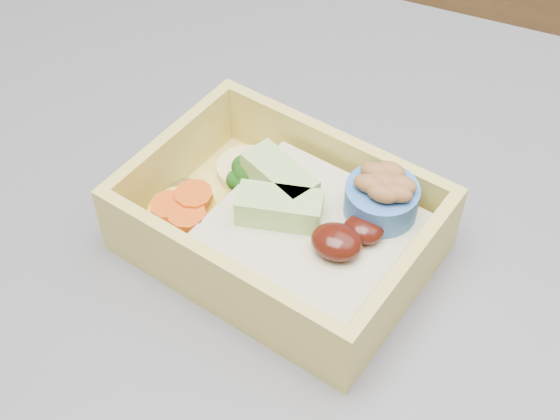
% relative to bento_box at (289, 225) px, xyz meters
% --- Properties ---
extents(bento_box, '(0.20, 0.16, 0.06)m').
position_rel_bento_box_xyz_m(bento_box, '(0.00, 0.00, 0.00)').
color(bento_box, '#D4C057').
rests_on(bento_box, island).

